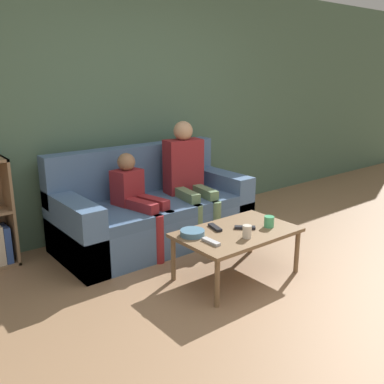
# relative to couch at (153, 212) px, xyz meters

# --- Properties ---
(ground_plane) EXTENTS (22.00, 22.00, 0.00)m
(ground_plane) POSITION_rel_couch_xyz_m (0.06, -1.84, -0.30)
(ground_plane) COLOR #997251
(wall_back) EXTENTS (12.00, 0.06, 2.60)m
(wall_back) POSITION_rel_couch_xyz_m (0.06, 0.55, 1.00)
(wall_back) COLOR #4C6B56
(wall_back) RESTS_ON ground_plane
(couch) EXTENTS (1.90, 0.89, 0.93)m
(couch) POSITION_rel_couch_xyz_m (0.00, 0.00, 0.00)
(couch) COLOR #4C6B93
(couch) RESTS_ON ground_plane
(coffee_table) EXTENTS (0.98, 0.61, 0.40)m
(coffee_table) POSITION_rel_couch_xyz_m (0.10, -1.08, 0.06)
(coffee_table) COLOR brown
(coffee_table) RESTS_ON ground_plane
(person_adult) EXTENTS (0.42, 0.65, 1.17)m
(person_adult) POSITION_rel_couch_xyz_m (0.37, -0.09, 0.37)
(person_adult) COLOR #66845B
(person_adult) RESTS_ON ground_plane
(person_child) EXTENTS (0.37, 0.65, 0.92)m
(person_child) POSITION_rel_couch_xyz_m (-0.25, -0.14, 0.23)
(person_child) COLOR maroon
(person_child) RESTS_ON ground_plane
(cup_near) EXTENTS (0.08, 0.08, 0.09)m
(cup_near) POSITION_rel_couch_xyz_m (0.37, -1.18, 0.14)
(cup_near) COLOR #4CB77A
(cup_near) RESTS_ON coffee_table
(cup_far) EXTENTS (0.07, 0.07, 0.10)m
(cup_far) POSITION_rel_couch_xyz_m (0.06, -1.24, 0.15)
(cup_far) COLOR silver
(cup_far) RESTS_ON coffee_table
(tv_remote_0) EXTENTS (0.16, 0.15, 0.02)m
(tv_remote_0) POSITION_rel_couch_xyz_m (0.19, -1.09, 0.11)
(tv_remote_0) COLOR black
(tv_remote_0) RESTS_ON coffee_table
(tv_remote_1) EXTENTS (0.05, 0.17, 0.02)m
(tv_remote_1) POSITION_rel_couch_xyz_m (-0.23, -1.15, 0.11)
(tv_remote_1) COLOR #B7B7BC
(tv_remote_1) RESTS_ON coffee_table
(tv_remote_2) EXTENTS (0.09, 0.18, 0.02)m
(tv_remote_2) POSITION_rel_couch_xyz_m (-0.01, -0.94, 0.11)
(tv_remote_2) COLOR black
(tv_remote_2) RESTS_ON coffee_table
(snack_bowl) EXTENTS (0.19, 0.19, 0.05)m
(snack_bowl) POSITION_rel_couch_xyz_m (-0.25, -0.94, 0.12)
(snack_bowl) COLOR teal
(snack_bowl) RESTS_ON coffee_table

